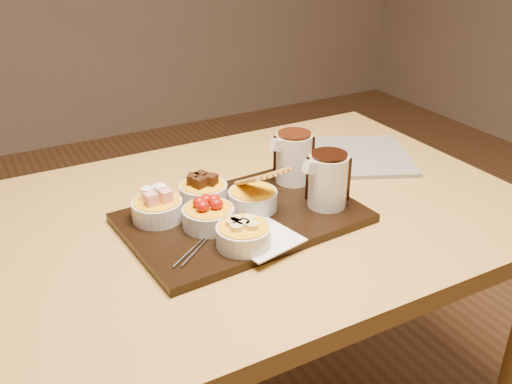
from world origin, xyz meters
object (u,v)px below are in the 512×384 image
dining_table (242,251)px  bowl_strawberries (208,217)px  pitcher_milk_chocolate (294,158)px  serving_board (243,218)px  newspaper (345,157)px  pitcher_dark_chocolate (328,181)px

dining_table → bowl_strawberries: bearing=-151.8°
bowl_strawberries → pitcher_milk_chocolate: size_ratio=0.92×
serving_board → newspaper: (0.37, 0.16, -0.00)m
serving_board → bowl_strawberries: bowl_strawberries is taller
bowl_strawberries → dining_table: bearing=28.2°
bowl_strawberries → pitcher_milk_chocolate: (0.25, 0.09, 0.04)m
dining_table → bowl_strawberries: bowl_strawberries is taller
serving_board → pitcher_milk_chocolate: 0.20m
serving_board → pitcher_milk_chocolate: bearing=21.8°
dining_table → pitcher_dark_chocolate: bearing=-30.6°
bowl_strawberries → pitcher_dark_chocolate: size_ratio=0.92×
pitcher_dark_chocolate → newspaper: 0.30m
bowl_strawberries → pitcher_dark_chocolate: (0.25, -0.04, 0.04)m
serving_board → pitcher_dark_chocolate: 0.19m
dining_table → serving_board: (-0.02, -0.04, 0.11)m
newspaper → dining_table: bearing=-136.5°
dining_table → pitcher_milk_chocolate: bearing=15.1°
dining_table → serving_board: size_ratio=2.61×
dining_table → newspaper: newspaper is taller
bowl_strawberries → pitcher_milk_chocolate: bearing=20.5°
serving_board → pitcher_milk_chocolate: pitcher_milk_chocolate is taller
pitcher_dark_chocolate → serving_board: bearing=160.0°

